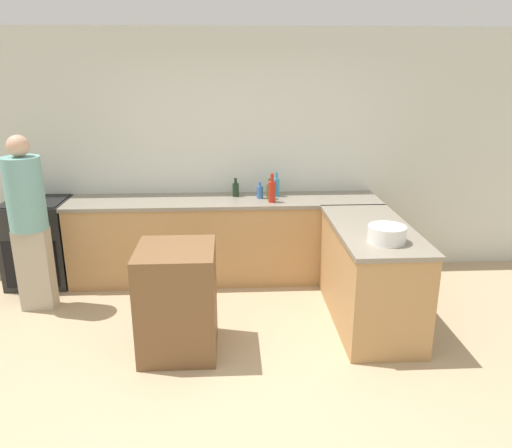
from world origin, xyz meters
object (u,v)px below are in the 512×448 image
range_oven (40,242)px  olive_oil_bottle (270,191)px  wine_bottle_dark (236,189)px  water_bottle_blue (260,192)px  hot_sauce_bottle (272,191)px  island_table (178,300)px  dish_soap_bottle (277,187)px  mixing_bowl (387,234)px  person_by_range (28,218)px

range_oven → olive_oil_bottle: 2.58m
wine_bottle_dark → water_bottle_blue: 0.28m
hot_sauce_bottle → wine_bottle_dark: (-0.38, 0.26, -0.04)m
island_table → dish_soap_bottle: bearing=58.7°
dish_soap_bottle → mixing_bowl: bearing=-63.8°
water_bottle_blue → island_table: bearing=-117.0°
island_table → mixing_bowl: size_ratio=2.94×
island_table → person_by_range: (-1.46, 0.85, 0.47)m
island_table → olive_oil_bottle: olive_oil_bottle is taller
water_bottle_blue → olive_oil_bottle: bearing=-19.4°
range_oven → mixing_bowl: 3.70m
hot_sauce_bottle → dish_soap_bottle: size_ratio=1.14×
dish_soap_bottle → person_by_range: (-2.42, -0.74, -0.10)m
mixing_bowl → olive_oil_bottle: olive_oil_bottle is taller
island_table → person_by_range: size_ratio=0.53×
wine_bottle_dark → olive_oil_bottle: bearing=-19.0°
water_bottle_blue → hot_sauce_bottle: bearing=-56.1°
person_by_range → water_bottle_blue: bearing=16.7°
dish_soap_bottle → person_by_range: person_by_range is taller
olive_oil_bottle → person_by_range: 2.42m
mixing_bowl → range_oven: bearing=156.7°
wine_bottle_dark → olive_oil_bottle: 0.39m
hot_sauce_bottle → olive_oil_bottle: size_ratio=1.36×
mixing_bowl → hot_sauce_bottle: size_ratio=1.00×
olive_oil_bottle → range_oven: bearing=179.8°
island_table → dish_soap_bottle: (0.96, 1.59, 0.57)m
hot_sauce_bottle → olive_oil_bottle: (-0.01, 0.14, -0.03)m
wine_bottle_dark → dish_soap_bottle: dish_soap_bottle is taller
water_bottle_blue → person_by_range: 2.33m
wine_bottle_dark → water_bottle_blue: wine_bottle_dark is taller
dish_soap_bottle → olive_oil_bottle: size_ratio=1.19×
wine_bottle_dark → olive_oil_bottle: olive_oil_bottle is taller
wine_bottle_dark → mixing_bowl: bearing=-52.2°
person_by_range → island_table: bearing=-30.2°
wine_bottle_dark → person_by_range: person_by_range is taller
water_bottle_blue → person_by_range: size_ratio=0.11×
range_oven → hot_sauce_bottle: 2.60m
hot_sauce_bottle → olive_oil_bottle: bearing=95.7°
water_bottle_blue → wine_bottle_dark: bearing=161.2°
island_table → mixing_bowl: bearing=1.3°
range_oven → dish_soap_bottle: (2.60, 0.10, 0.56)m
person_by_range → dish_soap_bottle: bearing=16.9°
olive_oil_bottle → person_by_range: (-2.34, -0.63, -0.08)m
person_by_range → hot_sauce_bottle: bearing=11.9°
hot_sauce_bottle → wine_bottle_dark: size_ratio=1.51×
hot_sauce_bottle → water_bottle_blue: bearing=123.9°
island_table → water_bottle_blue: (0.77, 1.52, 0.54)m
mixing_bowl → person_by_range: bearing=165.7°
mixing_bowl → dish_soap_bottle: 1.73m
wine_bottle_dark → person_by_range: size_ratio=0.12×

